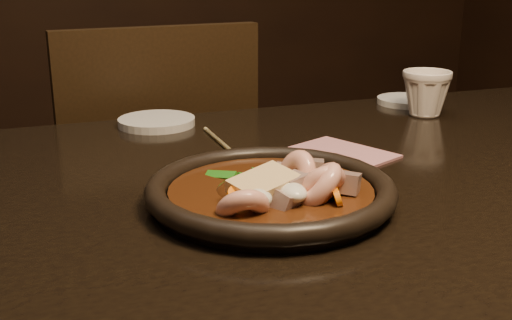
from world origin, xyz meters
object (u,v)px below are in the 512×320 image
object	(u,v)px
table	(341,239)
plate	(271,192)
chair	(151,207)
tea_cup	(426,92)

from	to	relation	value
table	plate	world-z (taller)	plate
chair	plate	bearing A→B (deg)	87.01
chair	tea_cup	bearing A→B (deg)	135.62
tea_cup	plate	bearing A→B (deg)	-143.61
table	chair	size ratio (longest dim) A/B	1.77
table	tea_cup	world-z (taller)	tea_cup
table	plate	size ratio (longest dim) A/B	5.45
table	tea_cup	size ratio (longest dim) A/B	17.94
chair	tea_cup	world-z (taller)	chair
chair	plate	distance (m)	0.74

